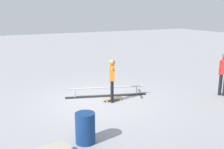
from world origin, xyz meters
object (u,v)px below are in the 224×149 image
Objects in this scene: grind_rail at (106,92)px; trash_bin at (85,128)px; skater_main at (112,77)px; skateboard_main at (112,99)px; bystander_red_shirt at (224,72)px.

trash_bin is at bearing 73.87° from grind_rail.
skater_main reaches higher than skateboard_main.
grind_rail is 3.92m from trash_bin.
bystander_red_shirt is at bearing -79.73° from skater_main.
trash_bin is (2.07, 2.54, -0.54)m from skater_main.
skateboard_main is 4.57m from bystander_red_shirt.
grind_rail is 1.06m from skater_main.
skater_main is at bearing -129.20° from trash_bin.
trash_bin reaches higher than grind_rail.
trash_bin is (6.39, 1.23, -0.57)m from bystander_red_shirt.
skater_main is 4.51m from bystander_red_shirt.
skater_main is at bearing -120.97° from skateboard_main.
bystander_red_shirt reaches higher than trash_bin.
bystander_red_shirt is at bearing -169.14° from trash_bin.
skateboard_main is 0.99× the size of trash_bin.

